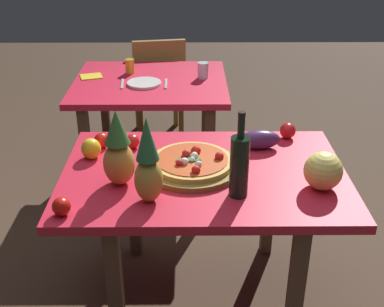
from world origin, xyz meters
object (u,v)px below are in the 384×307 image
tomato_by_bottle (132,141)px  knife_utensil (166,84)px  display_table (204,189)px  drinking_glass_water (203,70)px  pineapple_left (148,165)px  tomato_beside_pepper (102,140)px  bell_pepper (91,149)px  dinner_plate (144,83)px  fork_utensil (122,84)px  background_table (151,95)px  dining_chair (159,83)px  pizza (192,161)px  tomato_near_board (61,207)px  napkin_folded (91,76)px  melon (323,171)px  pineapple_right (118,152)px  wine_bottle (239,165)px  pizza_board (192,166)px  drinking_glass_juice (130,66)px  eggplant (259,140)px  tomato_at_corner (288,131)px

tomato_by_bottle → knife_utensil: size_ratio=0.39×
display_table → drinking_glass_water: size_ratio=12.04×
pineapple_left → drinking_glass_water: bearing=80.5°
tomato_beside_pepper → bell_pepper: bearing=-105.4°
bell_pepper → dinner_plate: size_ratio=0.45×
bell_pepper → fork_utensil: bell_pepper is taller
background_table → knife_utensil: 0.17m
dining_chair → pizza: (0.25, -1.86, 0.28)m
dining_chair → pizza: bearing=88.7°
tomato_near_board → napkin_folded: size_ratio=0.51×
bell_pepper → tomato_beside_pepper: (0.03, 0.11, -0.01)m
pizza → tomato_beside_pepper: 0.49m
background_table → dinner_plate: size_ratio=4.54×
melon → tomato_by_bottle: 0.90m
pineapple_right → melon: (0.83, -0.04, -0.07)m
drinking_glass_water → knife_utensil: (-0.24, -0.13, -0.05)m
wine_bottle → napkin_folded: (-0.85, 1.50, -0.13)m
pizza → napkin_folded: size_ratio=2.56×
background_table → tomato_near_board: tomato_near_board is taller
pineapple_right → fork_utensil: 1.26m
background_table → pizza: pizza is taller
display_table → tomato_near_board: 0.65m
display_table → tomato_by_bottle: (-0.33, 0.23, 0.13)m
pizza_board → dinner_plate: (-0.30, 1.13, -0.00)m
bell_pepper → drinking_glass_juice: bearing=87.8°
eggplant → tomato_near_board: size_ratio=2.79×
melon → tomato_near_board: size_ratio=2.21×
display_table → napkin_folded: 1.49m
pineapple_left → tomato_by_bottle: bearing=103.5°
melon → tomato_at_corner: (-0.05, 0.48, -0.04)m
eggplant → knife_utensil: eggplant is taller
display_table → drinking_glass_juice: (-0.47, 1.39, 0.14)m
eggplant → display_table: bearing=-140.1°
pizza_board → wine_bottle: size_ratio=1.17×
drinking_glass_water → fork_utensil: size_ratio=0.57×
tomato_beside_pepper → melon: bearing=-21.8°
pizza → fork_utensil: size_ratio=1.99×
tomato_at_corner → melon: bearing=-83.6°
display_table → pizza_board: (-0.05, 0.02, 0.10)m
tomato_at_corner → fork_utensil: size_ratio=0.44×
pizza_board → background_table: bearing=102.4°
fork_utensil → knife_utensil: (0.28, 0.00, 0.00)m
pizza_board → melon: bearing=-17.3°
pineapple_right → dinner_plate: 1.26m
bell_pepper → tomato_by_bottle: bearing=29.0°
tomato_beside_pepper → wine_bottle: bearing=-35.5°
dinner_plate → pizza: bearing=-75.0°
dinner_plate → napkin_folded: bearing=157.1°
pineapple_left → tomato_at_corner: size_ratio=4.49×
pineapple_right → eggplant: 0.71m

